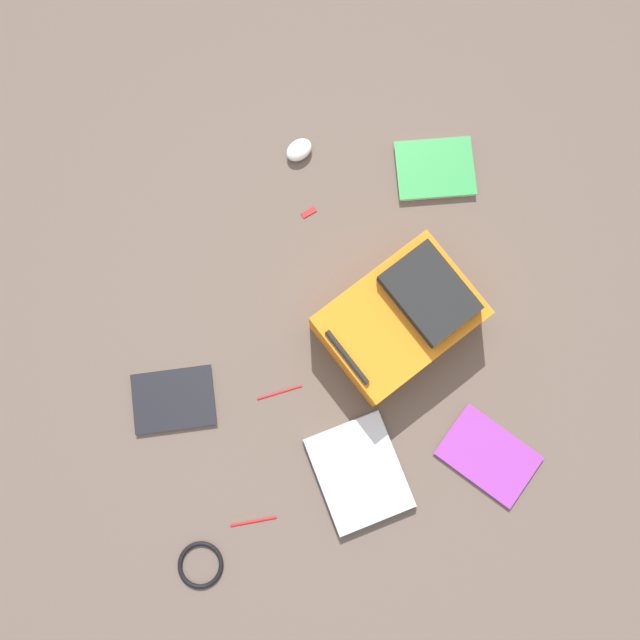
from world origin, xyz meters
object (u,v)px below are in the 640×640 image
Objects in this scene: computer_mouse at (299,150)px; usb_stick at (309,212)px; laptop at (359,473)px; pen_black at (253,522)px; pen_blue at (280,392)px; book_red at (174,400)px; backpack at (401,318)px; book_manual at (488,455)px; cable_coil at (201,565)px; book_blue at (435,169)px.

computer_mouse is 1.86× the size of usb_stick.
laptop is 2.26× the size of pen_black.
usb_stick is (0.51, -0.27, 0.00)m from pen_blue.
computer_mouse is (0.63, -0.62, 0.01)m from book_red.
book_manual is (-0.47, -0.12, -0.09)m from backpack.
computer_mouse reaches higher than book_red.
pen_black is (-0.03, 0.34, -0.01)m from laptop.
pen_blue is at bearing -30.27° from pen_black.
laptop is 0.60m from book_red.
laptop is at bearing -130.44° from book_red.
cable_coil reaches higher than pen_black.
book_manual is (-0.47, -0.84, -0.00)m from book_red.
pen_blue is at bearing 151.96° from usb_stick.
book_red is 3.10× the size of computer_mouse.
usb_stick is at bearing 90.05° from book_blue.
book_manual is 6.88× the size of usb_stick.
usb_stick is at bearing 18.40° from backpack.
book_manual is at bearing -89.11° from cable_coil.
book_red is at bearing 89.75° from backpack.
book_manual is 0.92m from book_blue.
book_manual is 0.91m from cable_coil.
backpack is 0.49m from book_manual.
backpack is 3.79× the size of cable_coil.
backpack is 0.48m from laptop.
laptop is at bearing 145.39° from backpack.
usb_stick is at bearing 149.71° from computer_mouse.
book_red is 0.84× the size of book_manual.
laptop is 3.46× the size of computer_mouse.
book_blue is 0.87m from pen_blue.
backpack reaches higher than usb_stick.
pen_black reaches higher than pen_blue.
backpack is at bearing 146.32° from book_blue.
backpack is at bearing -55.64° from pen_black.
computer_mouse is 1.31m from cable_coil.
book_manual reaches higher than pen_black.
pen_black is at bearing -164.73° from book_red.
book_manual reaches higher than usb_stick.
pen_blue is (0.31, 0.15, -0.01)m from laptop.
book_blue reaches higher than pen_blue.
pen_blue is at bearing 126.13° from book_blue.
backpack is 3.60× the size of pen_blue.
laptop is 0.54m from cable_coil.
book_blue is at bearing -34.12° from laptop.
computer_mouse is at bearing -25.73° from pen_black.
book_red is at bearing 126.15° from usb_stick.
book_blue is (0.43, -1.01, 0.00)m from book_red.
cable_coil is (-0.48, 0.80, -0.09)m from backpack.
laptop is 1.03m from computer_mouse.
computer_mouse is 0.67× the size of cable_coil.
laptop reaches higher than book_red.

